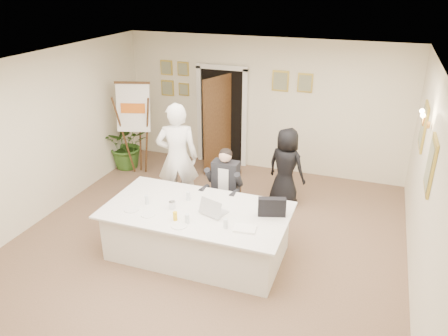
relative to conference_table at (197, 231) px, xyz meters
name	(u,v)px	position (x,y,z in m)	size (l,w,h in m)	color
floor	(200,253)	(0.03, 0.02, -0.39)	(7.00, 7.00, 0.00)	brown
ceiling	(195,70)	(0.03, 0.02, 2.41)	(6.00, 7.00, 0.02)	white
wall_back	(263,106)	(0.03, 3.52, 1.01)	(6.00, 0.10, 2.80)	beige
wall_left	(27,144)	(-2.97, 0.02, 1.01)	(0.10, 7.00, 2.80)	beige
wall_right	(429,205)	(3.03, 0.02, 1.01)	(0.10, 7.00, 2.80)	beige
doorway	(221,120)	(-0.85, 3.34, 0.65)	(1.14, 0.86, 2.20)	black
pictures_back_wall	(227,82)	(-0.77, 3.49, 1.46)	(3.40, 0.06, 0.80)	gold
pictures_right_wall	(426,144)	(3.00, 1.22, 1.36)	(0.06, 2.20, 0.80)	gold
wall_sconce	(425,119)	(2.93, 1.22, 1.71)	(0.20, 0.30, 0.24)	gold
conference_table	(197,231)	(0.00, 0.00, 0.00)	(2.70, 1.44, 0.78)	silver
seated_man	(225,187)	(0.09, 0.98, 0.30)	(0.59, 0.63, 1.38)	black
flip_chart	(137,133)	(-2.34, 2.33, 0.51)	(0.70, 0.52, 1.95)	#351E11
standing_man	(177,158)	(-0.87, 1.21, 0.60)	(0.72, 0.47, 1.98)	white
standing_woman	(286,167)	(0.89, 2.02, 0.34)	(0.72, 0.47, 1.47)	black
potted_palm	(127,144)	(-2.72, 2.52, 0.15)	(0.97, 0.84, 1.08)	#2E541C
laptop	(214,204)	(0.27, 0.01, 0.52)	(0.37, 0.38, 0.28)	#B7BABC
laptop_bag	(272,207)	(1.08, 0.20, 0.52)	(0.39, 0.11, 0.27)	black
paper_stack	(245,229)	(0.83, -0.29, 0.40)	(0.30, 0.21, 0.03)	white
plate_left	(131,209)	(-0.89, -0.33, 0.39)	(0.23, 0.23, 0.01)	white
plate_mid	(148,214)	(-0.59, -0.39, 0.39)	(0.21, 0.21, 0.01)	white
plate_near	(179,225)	(-0.04, -0.51, 0.39)	(0.23, 0.23, 0.01)	white
glass_a	(147,200)	(-0.76, -0.10, 0.45)	(0.06, 0.06, 0.14)	silver
glass_b	(187,219)	(0.03, -0.40, 0.45)	(0.06, 0.06, 0.14)	silver
glass_c	(226,224)	(0.58, -0.34, 0.45)	(0.06, 0.06, 0.14)	silver
glass_d	(188,196)	(-0.23, 0.22, 0.45)	(0.07, 0.07, 0.14)	silver
oj_glass	(175,216)	(-0.16, -0.39, 0.45)	(0.06, 0.06, 0.13)	yellow
steel_jug	(172,205)	(-0.34, -0.09, 0.44)	(0.10, 0.10, 0.11)	silver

